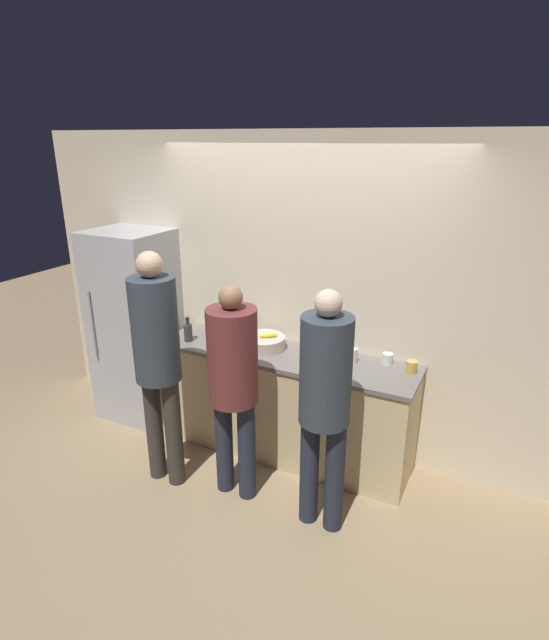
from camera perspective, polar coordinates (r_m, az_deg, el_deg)
The scene contains 15 objects.
ground_plane at distance 4.22m, azimuth -0.86°, elevation -16.83°, with size 14.00×14.00×0.00m, color #9E8460.
wall_back at distance 4.13m, azimuth 3.05°, elevation 2.67°, with size 5.20×0.06×2.60m.
counter at distance 4.22m, azimuth 1.25°, elevation -9.41°, with size 2.14×0.61×0.91m.
refrigerator at distance 4.80m, azimuth -15.57°, elevation -0.69°, with size 0.68×0.63×1.78m.
person_left at distance 3.69m, azimuth -13.27°, elevation -3.65°, with size 0.33×0.33×1.82m.
person_center at distance 3.51m, azimuth -4.75°, elevation -6.40°, with size 0.35×0.35×1.63m.
person_right at distance 3.21m, azimuth 5.77°, elevation -8.54°, with size 0.33×0.33×1.70m.
fruit_bowl at distance 4.09m, azimuth -1.25°, elevation -2.57°, with size 0.36×0.36×0.14m.
utensil_crock at distance 3.88m, azimuth 8.77°, elevation -3.92°, with size 0.10×0.10×0.24m.
bottle_red at distance 4.09m, azimuth 4.61°, elevation -2.06°, with size 0.05×0.05×0.23m.
bottle_dark at distance 4.29m, azimuth -9.85°, elevation -1.32°, with size 0.07×0.07×0.21m.
bottle_amber at distance 3.87m, azimuth 4.17°, elevation -3.66°, with size 0.07×0.07×0.19m.
cup_yellow at distance 3.81m, azimuth 15.39°, elevation -5.19°, with size 0.08×0.08×0.09m.
cup_white at distance 3.91m, azimuth 12.81°, elevation -4.34°, with size 0.08×0.08×0.09m.
potted_plant at distance 4.38m, azimuth -6.83°, elevation 0.03°, with size 0.18×0.18×0.25m.
Camera 1 is at (1.56, -2.99, 2.54)m, focal length 28.00 mm.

